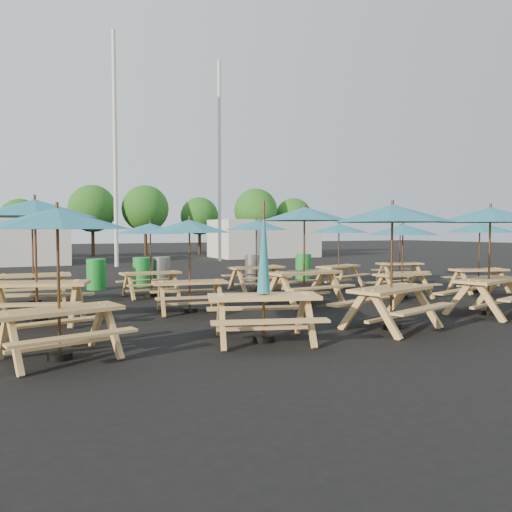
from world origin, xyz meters
name	(u,v)px	position (x,y,z in m)	size (l,w,h in m)	color
ground	(279,298)	(0.00, 0.00, 0.00)	(120.00, 120.00, 0.00)	black
picnic_unit_0	(57,226)	(-6.08, -4.52, 1.96)	(2.59, 2.59, 2.25)	tan
picnic_unit_1	(35,215)	(-6.28, -1.33, 2.21)	(3.02, 3.02, 2.54)	tan
picnic_unit_2	(32,226)	(-6.26, 1.69, 2.00)	(2.25, 2.25, 2.29)	tan
picnic_unit_3	(264,284)	(-2.85, -4.76, 0.98)	(2.28, 2.12, 2.39)	tan
picnic_unit_4	(189,231)	(-3.04, -1.30, 1.88)	(2.35, 2.35, 2.16)	tan
picnic_unit_5	(150,232)	(-3.21, 1.73, 1.84)	(2.14, 2.14, 2.11)	tan
picnic_unit_6	(392,220)	(-0.17, -4.85, 2.09)	(2.87, 2.87, 2.40)	tan
picnic_unit_7	(304,219)	(0.02, -1.31, 2.18)	(2.67, 2.67, 2.51)	tan
picnic_unit_8	(256,229)	(0.20, 1.91, 1.94)	(2.22, 2.22, 2.23)	tan
picnic_unit_9	(490,220)	(2.90, -4.52, 2.11)	(2.88, 2.88, 2.43)	tan
picnic_unit_10	(403,234)	(3.03, -1.59, 1.80)	(2.06, 2.06, 2.07)	tan
picnic_unit_11	(339,232)	(3.08, 1.51, 1.85)	(2.58, 2.58, 2.12)	tan
picnic_unit_13	(480,231)	(6.05, -1.59, 1.86)	(2.45, 2.45, 2.14)	tan
picnic_unit_14	(400,233)	(6.02, 1.86, 1.80)	(2.36, 2.36, 2.07)	tan
waste_bin_0	(96,274)	(-4.36, 4.21, 0.49)	(0.61, 0.61, 0.97)	#1A8F30
waste_bin_1	(142,272)	(-2.84, 4.46, 0.49)	(0.61, 0.61, 0.97)	#1A8F30
waste_bin_2	(162,271)	(-2.16, 4.51, 0.49)	(0.61, 0.61, 0.97)	gray
waste_bin_3	(253,268)	(1.36, 4.59, 0.49)	(0.61, 0.61, 0.97)	gray
waste_bin_4	(303,266)	(3.36, 4.27, 0.49)	(0.61, 0.61, 0.97)	#1A8F30
mast_0	(115,150)	(-2.00, 14.00, 6.00)	(0.20, 0.20, 12.00)	silver
mast_1	(219,162)	(4.50, 16.00, 6.00)	(0.20, 0.20, 12.00)	silver
event_tent_1	(264,238)	(9.00, 19.00, 1.30)	(7.00, 4.00, 2.60)	silver
tree_2	(21,219)	(-6.39, 23.65, 2.62)	(2.59, 2.59, 3.93)	#382314
tree_3	(92,209)	(-1.75, 24.72, 3.41)	(3.36, 3.36, 5.09)	#382314
tree_4	(145,209)	(1.90, 24.26, 3.46)	(3.41, 3.41, 5.17)	#382314
tree_5	(199,216)	(6.22, 24.67, 2.97)	(2.94, 2.94, 4.45)	#382314
tree_6	(256,210)	(10.23, 22.90, 3.43)	(3.38, 3.38, 5.13)	#382314
tree_7	(293,216)	(13.63, 22.92, 2.99)	(2.95, 2.95, 4.48)	#382314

